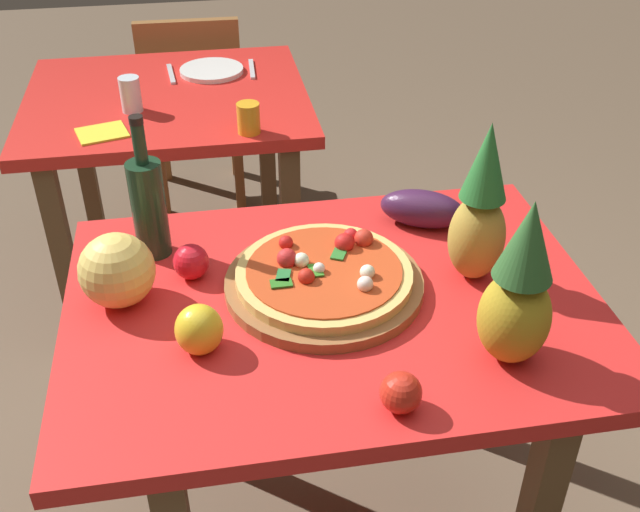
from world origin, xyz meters
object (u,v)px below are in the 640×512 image
at_px(background_table, 170,128).
at_px(melon, 117,270).
at_px(eggplant, 422,209).
at_px(display_table, 333,339).
at_px(drinking_glass_water, 131,94).
at_px(dining_chair, 194,100).
at_px(fork_utensil, 171,74).
at_px(pineapple_right, 480,212).
at_px(napkin_folded, 102,133).
at_px(dinner_plate, 212,70).
at_px(pizza_board, 324,284).
at_px(wine_bottle, 149,205).
at_px(knife_utensil, 252,69).
at_px(tomato_beside_pepper, 191,262).
at_px(pineapple_left, 519,292).
at_px(tomato_at_corner, 401,393).
at_px(drinking_glass_juice, 249,118).
at_px(pizza, 325,272).
at_px(bell_pepper, 199,330).

relative_size(background_table, melon, 5.93).
bearing_deg(eggplant, display_table, -136.10).
bearing_deg(display_table, drinking_glass_water, 112.82).
bearing_deg(dining_chair, fork_utensil, 83.02).
xyz_separation_m(pineapple_right, napkin_folded, (-0.84, 0.86, -0.16)).
bearing_deg(background_table, dinner_plate, 47.19).
distance_m(pizza_board, melon, 0.42).
relative_size(eggplant, drinking_glass_water, 1.83).
distance_m(display_table, wine_bottle, 0.49).
bearing_deg(drinking_glass_water, knife_utensil, 35.90).
xyz_separation_m(dining_chair, tomato_beside_pepper, (-0.03, -1.67, 0.33)).
bearing_deg(wine_bottle, display_table, -33.21).
relative_size(pizza_board, eggplant, 2.09).
bearing_deg(pineapple_left, eggplant, 93.72).
relative_size(display_table, wine_bottle, 3.34).
xyz_separation_m(wine_bottle, tomato_at_corner, (0.42, -0.56, -0.09)).
xyz_separation_m(display_table, napkin_folded, (-0.53, 0.90, 0.11)).
bearing_deg(drinking_glass_juice, eggplant, -58.56).
xyz_separation_m(pineapple_left, dinner_plate, (-0.47, 1.57, -0.14)).
distance_m(pineapple_right, tomato_at_corner, 0.45).
bearing_deg(napkin_folded, eggplant, -39.51).
relative_size(tomato_beside_pepper, dinner_plate, 0.35).
height_order(pizza, knife_utensil, pizza).
relative_size(pineapple_right, tomato_at_corner, 4.84).
distance_m(pineapple_left, melon, 0.78).
relative_size(bell_pepper, drinking_glass_water, 0.92).
bearing_deg(pineapple_right, napkin_folded, 134.09).
bearing_deg(knife_utensil, drinking_glass_juice, -93.43).
distance_m(bell_pepper, dinner_plate, 1.45).
bearing_deg(pizza_board, pineapple_left, -41.20).
bearing_deg(drinking_glass_juice, wine_bottle, -114.28).
bearing_deg(tomato_at_corner, bell_pepper, 147.10).
bearing_deg(melon, pizza, -3.42).
distance_m(background_table, fork_utensil, 0.21).
relative_size(dining_chair, pineapple_right, 2.38).
xyz_separation_m(pizza_board, fork_utensil, (-0.31, 1.30, -0.01)).
distance_m(background_table, wine_bottle, 0.96).
distance_m(dining_chair, melon, 1.78).
bearing_deg(drinking_glass_juice, melon, -113.56).
relative_size(pizza, melon, 2.40).
relative_size(pizza, drinking_glass_water, 3.39).
relative_size(bell_pepper, knife_utensil, 0.56).
bearing_deg(knife_utensil, bell_pepper, -96.36).
bearing_deg(pineapple_left, fork_utensil, 111.33).
bearing_deg(fork_utensil, bell_pepper, -92.80).
bearing_deg(pizza_board, pizza, 65.59).
xyz_separation_m(pineapple_left, drinking_glass_juice, (-0.39, 1.06, -0.11)).
xyz_separation_m(dining_chair, eggplant, (0.52, -1.55, 0.33)).
xyz_separation_m(knife_utensil, napkin_folded, (-0.48, -0.44, -0.00)).
bearing_deg(dining_chair, pineapple_right, 108.92).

